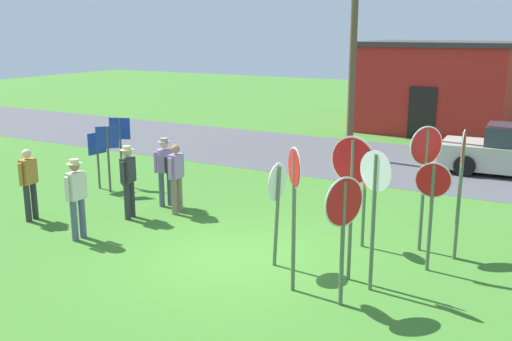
{
  "coord_description": "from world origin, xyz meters",
  "views": [
    {
      "loc": [
        5.61,
        -9.14,
        4.35
      ],
      "look_at": [
        -0.61,
        1.81,
        1.3
      ],
      "focal_mm": 41.1,
      "sensor_mm": 36.0,
      "label": 1
    }
  ],
  "objects_px": {
    "stop_sign_center_cluster": "(343,219)",
    "stop_sign_far_back": "(425,166)",
    "person_in_dark_shirt": "(76,194)",
    "stop_sign_nearest": "(374,198)",
    "stop_sign_low_front": "(432,199)",
    "info_panel_leftmost": "(108,147)",
    "stop_sign_rear_right": "(352,182)",
    "stop_sign_leaning_right": "(461,173)",
    "person_in_blue": "(175,174)",
    "person_with_sunhat": "(165,168)",
    "stop_sign_rear_left": "(364,188)",
    "person_holding_notes": "(29,181)",
    "info_panel_middle": "(97,150)",
    "stop_sign_leaning_left": "(294,196)",
    "info_panel_rightmost": "(120,139)",
    "stop_sign_tallest": "(277,197)",
    "utility_pole": "(354,24)",
    "person_on_left": "(128,178)"
  },
  "relations": [
    {
      "from": "stop_sign_center_cluster",
      "to": "stop_sign_far_back",
      "type": "bearing_deg",
      "value": 80.95
    },
    {
      "from": "person_in_dark_shirt",
      "to": "stop_sign_nearest",
      "type": "bearing_deg",
      "value": 5.98
    },
    {
      "from": "stop_sign_low_front",
      "to": "info_panel_leftmost",
      "type": "bearing_deg",
      "value": 172.84
    },
    {
      "from": "stop_sign_rear_right",
      "to": "stop_sign_far_back",
      "type": "bearing_deg",
      "value": 70.29
    },
    {
      "from": "stop_sign_low_front",
      "to": "stop_sign_far_back",
      "type": "relative_size",
      "value": 0.81
    },
    {
      "from": "stop_sign_leaning_right",
      "to": "stop_sign_rear_right",
      "type": "xyz_separation_m",
      "value": [
        -1.45,
        -1.92,
        0.08
      ]
    },
    {
      "from": "person_in_blue",
      "to": "person_with_sunhat",
      "type": "distance_m",
      "value": 0.68
    },
    {
      "from": "stop_sign_rear_left",
      "to": "stop_sign_far_back",
      "type": "relative_size",
      "value": 0.73
    },
    {
      "from": "stop_sign_center_cluster",
      "to": "stop_sign_leaning_right",
      "type": "height_order",
      "value": "stop_sign_leaning_right"
    },
    {
      "from": "person_holding_notes",
      "to": "info_panel_middle",
      "type": "bearing_deg",
      "value": 102.75
    },
    {
      "from": "stop_sign_leaning_left",
      "to": "info_panel_rightmost",
      "type": "relative_size",
      "value": 1.28
    },
    {
      "from": "stop_sign_rear_left",
      "to": "stop_sign_leaning_right",
      "type": "bearing_deg",
      "value": 7.61
    },
    {
      "from": "stop_sign_tallest",
      "to": "info_panel_leftmost",
      "type": "bearing_deg",
      "value": 160.05
    },
    {
      "from": "stop_sign_rear_left",
      "to": "info_panel_middle",
      "type": "height_order",
      "value": "stop_sign_rear_left"
    },
    {
      "from": "stop_sign_rear_left",
      "to": "info_panel_leftmost",
      "type": "relative_size",
      "value": 1.02
    },
    {
      "from": "utility_pole",
      "to": "person_holding_notes",
      "type": "distance_m",
      "value": 11.49
    },
    {
      "from": "stop_sign_nearest",
      "to": "person_with_sunhat",
      "type": "xyz_separation_m",
      "value": [
        -6.09,
        2.18,
        -0.66
      ]
    },
    {
      "from": "stop_sign_leaning_left",
      "to": "person_in_dark_shirt",
      "type": "bearing_deg",
      "value": 179.69
    },
    {
      "from": "stop_sign_tallest",
      "to": "stop_sign_leaning_right",
      "type": "height_order",
      "value": "stop_sign_leaning_right"
    },
    {
      "from": "stop_sign_leaning_right",
      "to": "person_with_sunhat",
      "type": "distance_m",
      "value": 7.1
    },
    {
      "from": "stop_sign_nearest",
      "to": "person_on_left",
      "type": "distance_m",
      "value": 6.33
    },
    {
      "from": "stop_sign_far_back",
      "to": "person_holding_notes",
      "type": "bearing_deg",
      "value": -163.09
    },
    {
      "from": "stop_sign_leaning_left",
      "to": "stop_sign_low_front",
      "type": "bearing_deg",
      "value": 48.18
    },
    {
      "from": "person_with_sunhat",
      "to": "stop_sign_rear_left",
      "type": "bearing_deg",
      "value": -3.05
    },
    {
      "from": "stop_sign_low_front",
      "to": "person_in_blue",
      "type": "distance_m",
      "value": 6.18
    },
    {
      "from": "stop_sign_leaning_left",
      "to": "person_holding_notes",
      "type": "xyz_separation_m",
      "value": [
        -6.96,
        0.4,
        -0.73
      ]
    },
    {
      "from": "person_in_dark_shirt",
      "to": "person_in_blue",
      "type": "distance_m",
      "value": 2.58
    },
    {
      "from": "stop_sign_leaning_right",
      "to": "info_panel_rightmost",
      "type": "distance_m",
      "value": 9.44
    },
    {
      "from": "person_on_left",
      "to": "person_holding_notes",
      "type": "bearing_deg",
      "value": -146.61
    },
    {
      "from": "stop_sign_rear_right",
      "to": "person_with_sunhat",
      "type": "xyz_separation_m",
      "value": [
        -5.62,
        1.96,
        -0.82
      ]
    },
    {
      "from": "stop_sign_nearest",
      "to": "person_with_sunhat",
      "type": "distance_m",
      "value": 6.5
    },
    {
      "from": "stop_sign_nearest",
      "to": "person_on_left",
      "type": "relative_size",
      "value": 1.4
    },
    {
      "from": "info_panel_rightmost",
      "to": "stop_sign_rear_left",
      "type": "bearing_deg",
      "value": -9.24
    },
    {
      "from": "stop_sign_low_front",
      "to": "person_holding_notes",
      "type": "relative_size",
      "value": 1.21
    },
    {
      "from": "stop_sign_leaning_right",
      "to": "person_holding_notes",
      "type": "relative_size",
      "value": 1.51
    },
    {
      "from": "person_in_dark_shirt",
      "to": "info_panel_leftmost",
      "type": "relative_size",
      "value": 0.95
    },
    {
      "from": "person_holding_notes",
      "to": "info_panel_middle",
      "type": "distance_m",
      "value": 2.93
    },
    {
      "from": "stop_sign_rear_left",
      "to": "stop_sign_tallest",
      "type": "bearing_deg",
      "value": -121.14
    },
    {
      "from": "stop_sign_far_back",
      "to": "info_panel_rightmost",
      "type": "distance_m",
      "value": 8.71
    },
    {
      "from": "stop_sign_far_back",
      "to": "info_panel_middle",
      "type": "distance_m",
      "value": 9.04
    },
    {
      "from": "info_panel_leftmost",
      "to": "info_panel_middle",
      "type": "height_order",
      "value": "info_panel_leftmost"
    },
    {
      "from": "person_on_left",
      "to": "stop_sign_tallest",
      "type": "bearing_deg",
      "value": -10.91
    },
    {
      "from": "stop_sign_leaning_left",
      "to": "info_panel_rightmost",
      "type": "height_order",
      "value": "stop_sign_leaning_left"
    },
    {
      "from": "stop_sign_center_cluster",
      "to": "person_in_dark_shirt",
      "type": "distance_m",
      "value": 5.99
    },
    {
      "from": "person_in_blue",
      "to": "utility_pole",
      "type": "bearing_deg",
      "value": 80.35
    },
    {
      "from": "stop_sign_center_cluster",
      "to": "stop_sign_nearest",
      "type": "distance_m",
      "value": 0.84
    },
    {
      "from": "person_holding_notes",
      "to": "stop_sign_leaning_left",
      "type": "bearing_deg",
      "value": -3.3
    },
    {
      "from": "person_on_left",
      "to": "info_panel_leftmost",
      "type": "distance_m",
      "value": 2.49
    },
    {
      "from": "person_with_sunhat",
      "to": "person_in_dark_shirt",
      "type": "bearing_deg",
      "value": -92.17
    },
    {
      "from": "stop_sign_leaning_left",
      "to": "stop_sign_rear_left",
      "type": "xyz_separation_m",
      "value": [
        0.33,
        2.57,
        -0.44
      ]
    }
  ]
}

